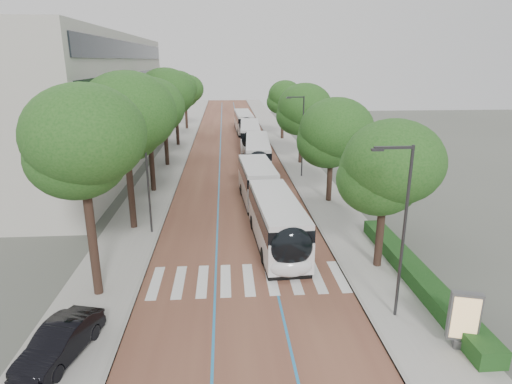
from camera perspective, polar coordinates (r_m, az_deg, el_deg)
The scene contains 22 objects.
ground at distance 22.89m, azimuth -1.36°, elevation -12.84°, with size 160.00×160.00×0.00m, color #51544C.
road at distance 60.89m, azimuth -3.25°, elevation 6.33°, with size 11.00×140.00×0.02m, color brown.
sidewalk_left at distance 61.23m, azimuth -10.33°, elevation 6.19°, with size 4.00×140.00×0.12m, color #9B9792.
sidewalk_right at distance 61.45m, azimuth 3.80°, elevation 6.47°, with size 4.00×140.00×0.12m, color #9B9792.
kerb_left at distance 61.05m, azimuth -8.55°, elevation 6.25°, with size 0.20×140.00×0.14m, color gray.
kerb_right at distance 61.22m, azimuth 2.03°, elevation 6.46°, with size 0.20×140.00×0.14m, color gray.
zebra_crossing at distance 23.76m, azimuth -0.99°, elevation -11.56°, with size 10.55×3.60×0.01m.
lane_line_left at distance 60.88m, azimuth -4.77°, elevation 6.31°, with size 0.12×126.00×0.01m, color teal.
lane_line_right at distance 60.93m, azimuth -1.74°, elevation 6.37°, with size 0.12×126.00×0.01m, color teal.
office_building at distance 51.47m, azimuth -25.75°, elevation 10.57°, with size 18.11×40.00×14.00m.
hedge at distance 24.73m, azimuth 20.56°, elevation -10.23°, with size 1.20×14.00×0.80m, color #163E15.
streetlight_near at distance 19.57m, azimuth 18.79°, elevation -3.59°, with size 1.82×0.20×8.00m.
streetlight_far at distance 42.99m, azimuth 6.04°, elevation 8.22°, with size 1.82×0.20×8.00m.
lamp_post_left at distance 29.21m, azimuth -14.27°, elevation 2.12°, with size 0.14×0.14×8.00m, color #2F2F32.
trees_left at distance 44.68m, azimuth -12.88°, elevation 11.30°, with size 6.35×60.59×10.26m.
trees_right at distance 41.84m, azimuth 7.85°, elevation 9.21°, with size 6.02×47.14×8.49m.
lead_bus at distance 30.65m, azimuth 1.54°, elevation -1.51°, with size 3.49×18.50×3.20m.
bus_queued_0 at distance 46.59m, azimuth 0.22°, elevation 5.01°, with size 3.21×12.52×3.20m.
bus_queued_1 at distance 58.39m, azimuth -0.80°, elevation 7.50°, with size 3.04×12.49×3.20m.
bus_queued_2 at distance 71.47m, azimuth -1.64°, elevation 9.28°, with size 2.90×12.47×3.20m.
ad_panel at distance 19.89m, azimuth 25.97°, elevation -14.99°, with size 1.25×0.66×2.51m.
parked_car at distance 19.44m, azimuth -24.67°, elevation -17.72°, with size 1.50×4.30×1.42m, color black.
Camera 1 is at (-0.91, -19.80, 11.45)m, focal length 30.00 mm.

